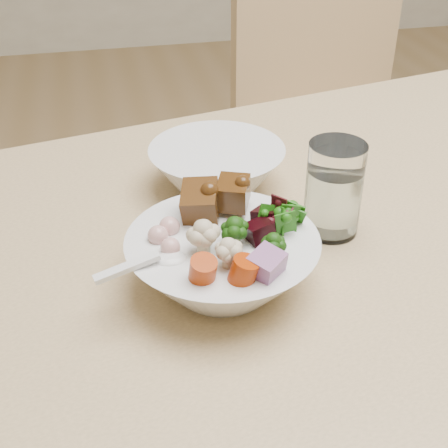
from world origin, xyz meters
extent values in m
cube|color=tan|center=(-0.07, 0.58, 0.47)|extent=(0.51, 0.51, 0.04)
cube|color=tan|center=(-0.10, 0.78, 0.72)|extent=(0.44, 0.11, 0.48)
cylinder|color=tan|center=(-0.22, 0.36, 0.23)|extent=(0.04, 0.04, 0.45)
cylinder|color=tan|center=(-0.29, 0.73, 0.23)|extent=(0.04, 0.04, 0.45)
cylinder|color=tan|center=(0.08, 0.79, 0.23)|extent=(0.04, 0.04, 0.45)
sphere|color=black|center=(-0.53, -0.16, 0.80)|extent=(0.03, 0.03, 0.03)
sphere|color=beige|center=(-0.56, -0.16, 0.80)|extent=(0.03, 0.03, 0.03)
cube|color=black|center=(-0.50, -0.13, 0.79)|extent=(0.03, 0.03, 0.02)
cube|color=#865082|center=(-0.52, -0.20, 0.80)|extent=(0.04, 0.04, 0.03)
cylinder|color=#AD4004|center=(-0.57, -0.20, 0.80)|extent=(0.03, 0.03, 0.03)
sphere|color=#DA9E98|center=(-0.60, -0.15, 0.79)|extent=(0.02, 0.02, 0.02)
ellipsoid|color=white|center=(-0.60, -0.16, 0.79)|extent=(0.04, 0.03, 0.01)
cube|color=white|center=(-0.64, -0.17, 0.79)|extent=(0.06, 0.02, 0.01)
cylinder|color=white|center=(-0.40, -0.07, 0.79)|extent=(0.06, 0.06, 0.11)
cylinder|color=white|center=(-0.40, -0.07, 0.77)|extent=(0.05, 0.05, 0.07)
camera|label=1|loc=(-0.65, -0.63, 1.13)|focal=50.00mm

